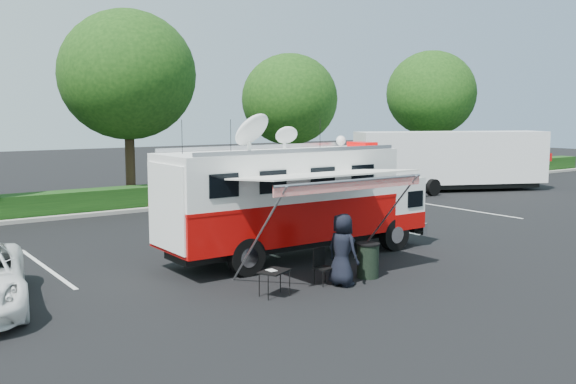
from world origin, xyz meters
name	(u,v)px	position (x,y,z in m)	size (l,w,h in m)	color
ground_plane	(298,257)	(0.00, 0.00, 0.00)	(120.00, 120.00, 0.00)	black
back_border	(153,96)	(1.14, 12.90, 5.00)	(60.00, 6.14, 8.87)	#9E998E
stall_lines	(232,242)	(-0.50, 3.00, 0.00)	(24.12, 5.50, 0.01)	silver
command_truck	(296,199)	(-0.07, 0.00, 1.75)	(8.52, 2.34, 4.09)	black
awning	(328,178)	(-0.84, -2.44, 2.63)	(4.65, 2.42, 2.81)	silver
person	(342,285)	(-0.97, -3.19, 0.00)	(0.88, 0.58, 1.81)	black
folding_table	(274,272)	(-2.89, -3.01, 0.57)	(0.88, 0.77, 0.63)	black
folding_chair	(322,263)	(-1.29, -2.77, 0.53)	(0.51, 0.53, 0.90)	black
trash_bin	(368,260)	(0.08, -2.99, 0.46)	(0.61, 0.61, 0.91)	black
semi_trailer	(451,160)	(16.39, 8.19, 1.71)	(10.47, 6.29, 3.23)	white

